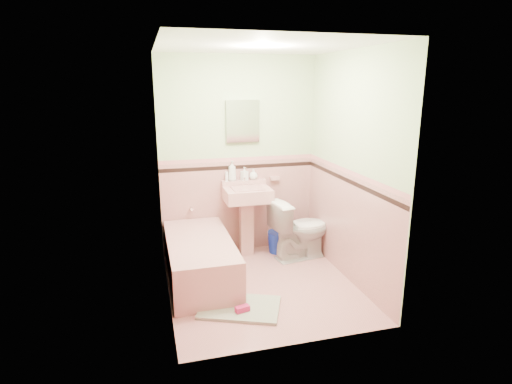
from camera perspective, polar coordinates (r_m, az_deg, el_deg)
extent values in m
plane|color=tan|center=(4.68, 0.82, -12.69)|extent=(2.20, 2.20, 0.00)
plane|color=white|center=(4.17, 0.95, 19.46)|extent=(2.20, 2.20, 0.00)
plane|color=beige|center=(5.30, -2.41, 4.86)|extent=(2.50, 0.00, 2.50)
plane|color=beige|center=(3.24, 6.24, -1.53)|extent=(2.50, 0.00, 2.50)
plane|color=beige|center=(4.10, -12.69, 1.61)|extent=(0.00, 2.50, 2.50)
plane|color=beige|center=(4.63, 12.89, 3.06)|extent=(0.00, 2.50, 2.50)
plane|color=tan|center=(5.44, -2.31, -1.93)|extent=(2.00, 0.00, 2.00)
plane|color=tan|center=(3.49, 5.87, -11.79)|extent=(2.00, 0.00, 2.00)
plane|color=tan|center=(4.29, -12.04, -6.87)|extent=(0.00, 2.20, 2.20)
plane|color=tan|center=(4.79, 12.32, -4.59)|extent=(0.00, 2.20, 2.20)
plane|color=black|center=(5.31, -2.35, 3.44)|extent=(2.00, 0.00, 2.00)
plane|color=black|center=(3.30, 6.07, -3.62)|extent=(2.00, 0.00, 2.00)
plane|color=black|center=(4.13, -12.34, -0.13)|extent=(0.00, 2.20, 2.20)
plane|color=black|center=(4.64, 12.60, 1.48)|extent=(0.00, 2.20, 2.20)
plane|color=#C8797B|center=(5.29, -2.36, 4.50)|extent=(2.00, 0.00, 2.00)
plane|color=#C8797B|center=(3.27, 6.12, -1.95)|extent=(2.00, 0.00, 2.00)
plane|color=#C8797B|center=(4.11, -12.41, 1.22)|extent=(0.00, 2.20, 2.20)
plane|color=#C8797B|center=(4.62, 12.67, 2.69)|extent=(0.00, 2.20, 2.20)
cube|color=tan|center=(4.76, -7.69, -9.33)|extent=(0.70, 1.50, 0.45)
cylinder|color=silver|center=(5.30, -8.88, -2.22)|extent=(0.04, 0.12, 0.04)
cylinder|color=silver|center=(5.28, -1.60, 1.49)|extent=(0.02, 0.02, 0.10)
cube|color=white|center=(5.23, -1.85, 9.70)|extent=(0.41, 0.04, 0.51)
cube|color=tan|center=(5.44, 2.55, 1.89)|extent=(0.12, 0.07, 0.04)
imported|color=#B2B2B2|center=(5.25, -3.30, 2.92)|extent=(0.12, 0.12, 0.26)
imported|color=#B2B2B2|center=(5.30, -1.61, 2.54)|extent=(0.10, 0.10, 0.17)
imported|color=#B2B2B2|center=(5.33, -0.36, 2.46)|extent=(0.14, 0.14, 0.14)
cylinder|color=white|center=(5.25, -4.06, 2.15)|extent=(0.04, 0.04, 0.12)
imported|color=white|center=(5.26, 6.10, -5.04)|extent=(0.82, 0.55, 0.77)
cube|color=gray|center=(4.24, -2.23, -15.55)|extent=(0.91, 0.77, 0.03)
cube|color=#BF1E59|center=(4.14, -1.88, -15.73)|extent=(0.15, 0.10, 0.05)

